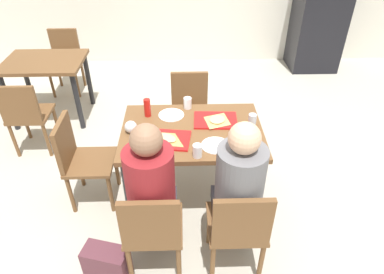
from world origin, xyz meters
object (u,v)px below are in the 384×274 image
plastic_cup_a (188,103)px  person_in_brown_jacket (238,186)px  background_table (46,70)px  background_chair_near (26,113)px  condiment_bottle (147,108)px  soda_can (252,121)px  tray_red_near (167,140)px  drink_fridge (322,6)px  person_in_red (151,187)px  plastic_cup_b (197,151)px  pizza_slice_b (217,120)px  chair_left_end (79,156)px  pizza_slice_a (167,138)px  main_table (192,139)px  chair_far_side (190,107)px  chair_near_left (153,229)px  paper_plate_near_edge (216,145)px  tray_red_far (215,120)px  chair_near_right (238,227)px  foil_bundle (131,127)px  paper_plate_center (171,115)px  background_chair_far (65,56)px  handbag (107,263)px

plastic_cup_a → person_in_brown_jacket: bearing=-72.4°
background_table → background_chair_near: size_ratio=1.08×
condiment_bottle → soda_can: bearing=-13.3°
tray_red_near → drink_fridge: (2.19, 2.99, 0.20)m
person_in_red → plastic_cup_b: size_ratio=12.44×
pizza_slice_b → chair_left_end: bearing=-175.1°
soda_can → person_in_brown_jacket: bearing=-106.7°
pizza_slice_a → pizza_slice_b: (0.41, 0.25, 0.00)m
main_table → plastic_cup_a: plastic_cup_a is taller
chair_far_side → pizza_slice_b: bearing=-72.8°
chair_near_left → background_table: (-1.38, 2.25, 0.13)m
tray_red_near → paper_plate_near_edge: size_ratio=1.64×
plastic_cup_b → drink_fridge: size_ratio=0.05×
tray_red_far → person_in_brown_jacket: bearing=-83.6°
person_in_brown_jacket → tray_red_far: (-0.09, 0.77, 0.02)m
chair_near_right → tray_red_far: 0.95m
tray_red_near → condiment_bottle: 0.41m
chair_near_left → foil_bundle: size_ratio=8.34×
chair_left_end → background_table: (-0.71, 1.46, 0.13)m
main_table → chair_far_side: bearing=90.0°
chair_near_left → paper_plate_near_edge: 0.78m
tray_red_near → pizza_slice_b: (0.41, 0.24, 0.02)m
main_table → paper_plate_center: bearing=127.7°
tray_red_near → tray_red_far: 0.48m
chair_left_end → plastic_cup_b: size_ratio=8.34×
person_in_red → soda_can: person_in_red is taller
person_in_red → soda_can: size_ratio=10.20×
paper_plate_near_edge → drink_fridge: 3.58m
tray_red_near → plastic_cup_b: size_ratio=3.60×
tray_red_far → pizza_slice_b: 0.03m
chair_left_end → person_in_brown_jacket: 1.43m
foil_bundle → background_chair_far: foil_bundle is taller
drink_fridge → pizza_slice_b: bearing=-122.8°
handbag → background_chair_near: background_chair_near is taller
chair_near_right → background_chair_near: bearing=142.2°
background_table → main_table: bearing=-41.2°
background_table → drink_fridge: bearing=20.9°
background_table → soda_can: bearing=-33.7°
chair_left_end → background_table: chair_left_end is taller
drink_fridge → chair_near_right: bearing=-115.0°
main_table → condiment_bottle: condiment_bottle is taller
pizza_slice_b → person_in_brown_jacket: bearing=-84.4°
tray_red_near → paper_plate_center: 0.37m
main_table → soda_can: 0.52m
chair_near_left → chair_near_right: (0.58, 0.00, 0.00)m
person_in_red → handbag: 0.70m
paper_plate_near_edge → background_table: 2.50m
tray_red_far → background_chair_far: background_chair_far is taller
foil_bundle → pizza_slice_b: bearing=9.8°
background_table → chair_near_left: bearing=-58.5°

